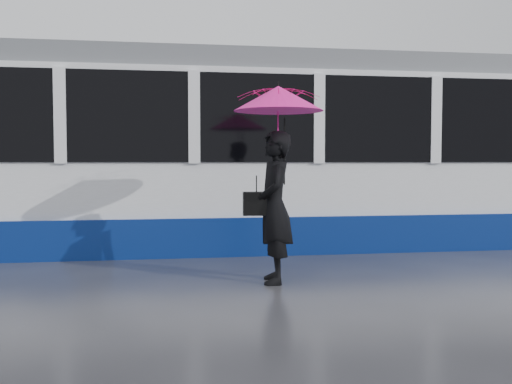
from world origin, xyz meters
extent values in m
plane|color=#2B2B30|center=(0.00, 0.00, 0.00)|extent=(90.00, 90.00, 0.00)
cube|color=#3F3D38|center=(0.00, 1.78, 0.01)|extent=(34.00, 0.07, 0.02)
cube|color=#3F3D38|center=(0.00, 3.22, 0.01)|extent=(34.00, 0.07, 0.02)
imported|color=black|center=(0.90, -0.74, 0.94)|extent=(0.51, 0.72, 1.89)
imported|color=#E11369|center=(0.95, -0.74, 1.99)|extent=(1.11, 1.13, 0.94)
cone|color=#E11369|center=(0.95, -0.74, 2.28)|extent=(1.20, 1.20, 0.31)
cylinder|color=black|center=(0.95, -0.74, 2.46)|extent=(0.01, 0.01, 0.07)
cylinder|color=black|center=(1.04, -0.71, 1.63)|extent=(0.02, 0.02, 0.83)
cube|color=black|center=(0.68, -0.72, 0.99)|extent=(0.35, 0.17, 0.29)
cylinder|color=black|center=(0.68, -0.72, 1.22)|extent=(0.01, 0.01, 0.18)
camera|label=1|loc=(-0.41, -7.66, 1.50)|focal=40.00mm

